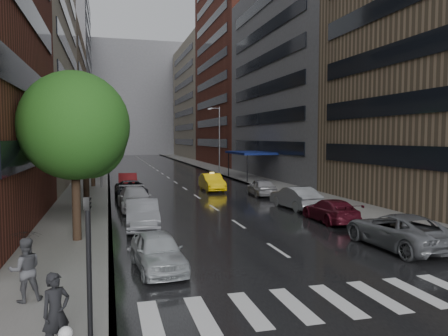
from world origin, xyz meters
The scene contains 20 objects.
ground centered at (0.00, 0.00, 0.00)m, with size 220.00×220.00×0.00m, color gray.
road centered at (0.00, 50.00, 0.01)m, with size 14.00×140.00×0.01m, color black.
sidewalk_left centered at (-9.00, 50.00, 0.07)m, with size 4.00×140.00×0.15m, color gray.
sidewalk_right centered at (9.00, 50.00, 0.07)m, with size 4.00×140.00×0.15m, color gray.
crosswalk centered at (0.20, -2.00, 0.01)m, with size 13.15×2.80×0.01m.
buildings_left centered at (-15.00, 58.79, 15.99)m, with size 8.00×108.00×38.00m.
buildings_right centered at (15.00, 56.70, 15.03)m, with size 8.05×109.10×36.00m.
building_far centered at (0.00, 118.00, 16.00)m, with size 40.00×14.00×32.00m, color slate.
tree_near centered at (-8.60, 7.67, 5.47)m, with size 5.02×5.02×7.99m.
tree_mid centered at (-8.60, 17.26, 5.58)m, with size 5.12×5.12×8.16m.
tree_far centered at (-8.60, 31.15, 5.68)m, with size 5.21×5.21×8.31m.
taxi centered at (2.16, 25.71, 0.79)m, with size 1.67×4.79×1.58m, color yellow.
parked_cars_left centered at (-5.40, 16.96, 0.76)m, with size 2.55×30.07×1.60m.
parked_cars_right centered at (5.40, 10.18, 0.75)m, with size 2.79×23.22×1.56m.
ped_bag_walker centered at (-8.31, -3.51, 1.03)m, with size 0.79×0.73×1.81m.
ped_black_umbrella centered at (-9.53, -0.03, 1.38)m, with size 1.06×0.98×2.09m.
traffic_light centered at (-7.60, -3.35, 2.23)m, with size 0.18×0.15×3.45m.
street_lamp_left centered at (-7.72, 30.00, 4.89)m, with size 1.74×0.22×9.00m.
street_lamp_right centered at (7.72, 45.00, 4.89)m, with size 1.74×0.22×9.00m.
awning centered at (8.98, 35.00, 3.13)m, with size 4.00×8.00×3.12m.
Camera 1 is at (-7.13, -13.58, 4.94)m, focal length 35.00 mm.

